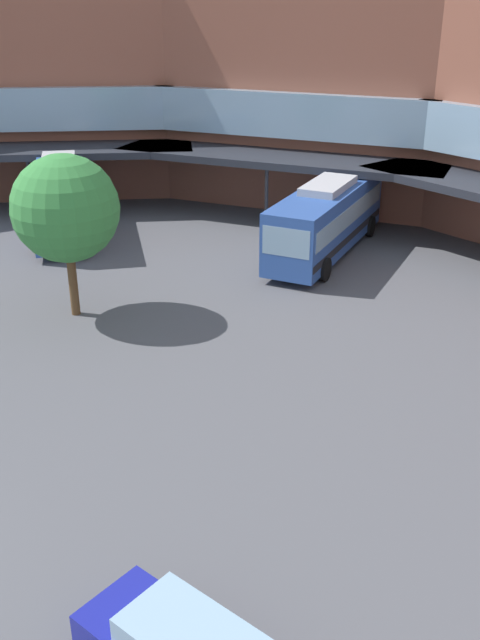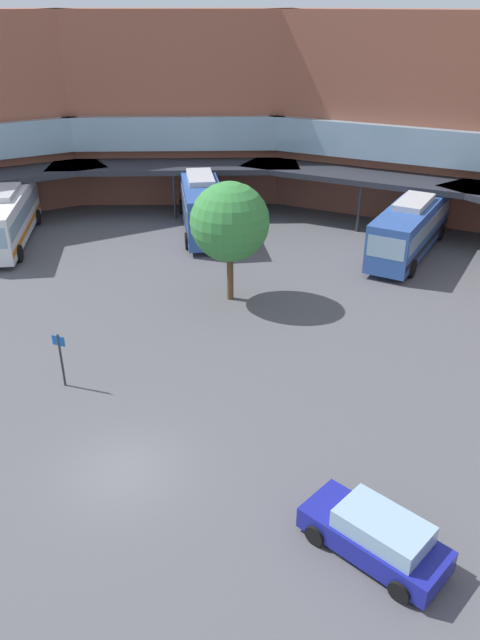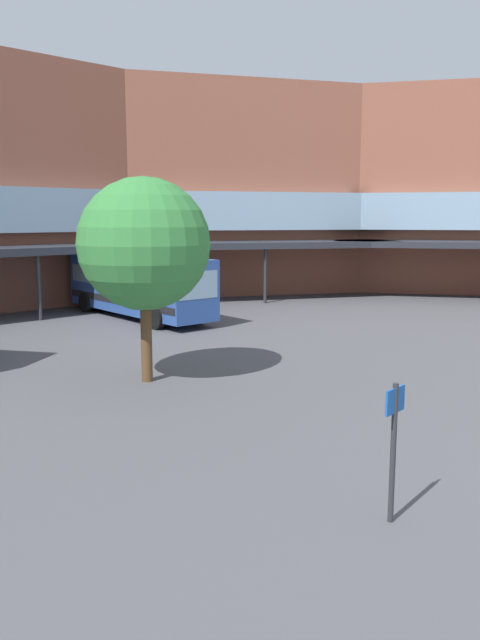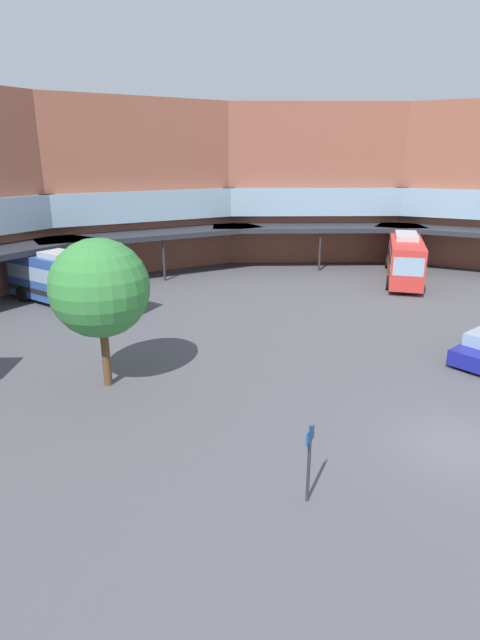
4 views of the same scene
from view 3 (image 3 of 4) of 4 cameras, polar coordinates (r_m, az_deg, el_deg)
name	(u,v)px [view 3 (image 3 of 4)]	position (r m, az deg, el deg)	size (l,w,h in m)	color
station_building	(188,186)	(32.52, -4.72, 12.04)	(77.45, 38.30, 14.23)	#93543F
bus_2	(138,283)	(33.74, -9.21, 3.32)	(4.54, 11.03, 3.66)	#2D519E
plaza_tree	(144,244)	(20.20, -8.68, 6.78)	(4.21, 4.21, 6.56)	brown
stop_sign_post	(394,438)	(11.32, 13.75, -10.35)	(0.58, 0.23, 2.51)	#2D2D33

